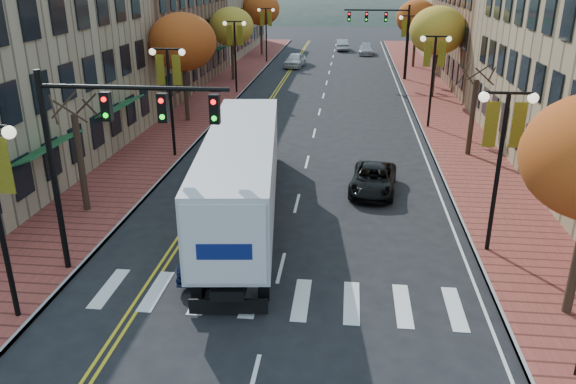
# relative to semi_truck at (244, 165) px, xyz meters

# --- Properties ---
(ground) EXTENTS (200.00, 200.00, 0.00)m
(ground) POSITION_rel_semi_truck_xyz_m (2.06, -8.26, -2.33)
(ground) COLOR black
(ground) RESTS_ON ground
(sidewalk_left) EXTENTS (4.00, 85.00, 0.15)m
(sidewalk_left) POSITION_rel_semi_truck_xyz_m (-6.94, 24.24, -2.26)
(sidewalk_left) COLOR brown
(sidewalk_left) RESTS_ON ground
(sidewalk_right) EXTENTS (4.00, 85.00, 0.15)m
(sidewalk_right) POSITION_rel_semi_truck_xyz_m (11.06, 24.24, -2.26)
(sidewalk_right) COLOR brown
(sidewalk_right) RESTS_ON ground
(building_left_mid) EXTENTS (12.00, 24.00, 11.00)m
(building_left_mid) POSITION_rel_semi_truck_xyz_m (-14.94, 27.74, 3.17)
(building_left_mid) COLOR brown
(building_left_mid) RESTS_ON ground
(building_left_far) EXTENTS (12.00, 26.00, 9.50)m
(building_left_far) POSITION_rel_semi_truck_xyz_m (-14.94, 52.74, 2.42)
(building_left_far) COLOR #9E8966
(building_left_far) RESTS_ON ground
(building_right_mid) EXTENTS (15.00, 24.00, 10.00)m
(building_right_mid) POSITION_rel_semi_truck_xyz_m (20.56, 33.74, 2.67)
(building_right_mid) COLOR brown
(building_right_mid) RESTS_ON ground
(building_right_far) EXTENTS (15.00, 20.00, 11.00)m
(building_right_far) POSITION_rel_semi_truck_xyz_m (20.56, 55.74, 3.17)
(building_right_far) COLOR #9E8966
(building_right_far) RESTS_ON ground
(tree_left_a) EXTENTS (0.28, 0.28, 4.20)m
(tree_left_a) POSITION_rel_semi_truck_xyz_m (-6.94, -0.26, -0.08)
(tree_left_a) COLOR #382619
(tree_left_a) RESTS_ON sidewalk_left
(tree_left_b) EXTENTS (4.48, 4.48, 7.21)m
(tree_left_b) POSITION_rel_semi_truck_xyz_m (-6.94, 15.74, 3.11)
(tree_left_b) COLOR #382619
(tree_left_b) RESTS_ON sidewalk_left
(tree_left_c) EXTENTS (4.16, 4.16, 6.69)m
(tree_left_c) POSITION_rel_semi_truck_xyz_m (-6.94, 31.74, 2.72)
(tree_left_c) COLOR #382619
(tree_left_c) RESTS_ON sidewalk_left
(tree_left_d) EXTENTS (4.61, 4.61, 7.42)m
(tree_left_d) POSITION_rel_semi_truck_xyz_m (-6.94, 49.74, 3.27)
(tree_left_d) COLOR #382619
(tree_left_d) RESTS_ON sidewalk_left
(tree_right_b) EXTENTS (0.28, 0.28, 4.20)m
(tree_right_b) POSITION_rel_semi_truck_xyz_m (11.06, 9.74, -0.08)
(tree_right_b) COLOR #382619
(tree_right_b) RESTS_ON sidewalk_right
(tree_right_c) EXTENTS (4.48, 4.48, 7.21)m
(tree_right_c) POSITION_rel_semi_truck_xyz_m (11.06, 25.74, 3.11)
(tree_right_c) COLOR #382619
(tree_right_c) RESTS_ON sidewalk_right
(tree_right_d) EXTENTS (4.35, 4.35, 7.00)m
(tree_right_d) POSITION_rel_semi_truck_xyz_m (11.06, 41.74, 2.96)
(tree_right_d) COLOR #382619
(tree_right_d) RESTS_ON sidewalk_right
(lamp_left_b) EXTENTS (1.96, 0.36, 6.05)m
(lamp_left_b) POSITION_rel_semi_truck_xyz_m (-5.44, 7.74, 1.96)
(lamp_left_b) COLOR black
(lamp_left_b) RESTS_ON ground
(lamp_left_c) EXTENTS (1.96, 0.36, 6.05)m
(lamp_left_c) POSITION_rel_semi_truck_xyz_m (-5.44, 25.74, 1.96)
(lamp_left_c) COLOR black
(lamp_left_c) RESTS_ON ground
(lamp_left_d) EXTENTS (1.96, 0.36, 6.05)m
(lamp_left_d) POSITION_rel_semi_truck_xyz_m (-5.44, 43.74, 1.96)
(lamp_left_d) COLOR black
(lamp_left_d) RESTS_ON ground
(lamp_right_a) EXTENTS (1.96, 0.36, 6.05)m
(lamp_right_a) POSITION_rel_semi_truck_xyz_m (9.56, -2.26, 1.96)
(lamp_right_a) COLOR black
(lamp_right_a) RESTS_ON ground
(lamp_right_b) EXTENTS (1.96, 0.36, 6.05)m
(lamp_right_b) POSITION_rel_semi_truck_xyz_m (9.56, 15.74, 1.96)
(lamp_right_b) COLOR black
(lamp_right_b) RESTS_ON ground
(lamp_right_c) EXTENTS (1.96, 0.36, 6.05)m
(lamp_right_c) POSITION_rel_semi_truck_xyz_m (9.56, 33.74, 1.96)
(lamp_right_c) COLOR black
(lamp_right_c) RESTS_ON ground
(traffic_mast_near) EXTENTS (6.10, 0.35, 7.00)m
(traffic_mast_near) POSITION_rel_semi_truck_xyz_m (-3.42, -5.26, 2.59)
(traffic_mast_near) COLOR black
(traffic_mast_near) RESTS_ON ground
(traffic_mast_far) EXTENTS (6.10, 0.34, 7.00)m
(traffic_mast_far) POSITION_rel_semi_truck_xyz_m (7.53, 33.74, 2.59)
(traffic_mast_far) COLOR black
(traffic_mast_far) RESTS_ON ground
(semi_truck) EXTENTS (4.30, 16.14, 3.99)m
(semi_truck) POSITION_rel_semi_truck_xyz_m (0.00, 0.00, 0.00)
(semi_truck) COLOR black
(semi_truck) RESTS_ON ground
(navy_sedan) EXTENTS (1.56, 4.47, 1.47)m
(navy_sedan) POSITION_rel_semi_truck_xyz_m (-0.33, -4.13, -1.60)
(navy_sedan) COLOR black
(navy_sedan) RESTS_ON ground
(black_suv) EXTENTS (2.50, 4.62, 1.23)m
(black_suv) POSITION_rel_semi_truck_xyz_m (5.52, 3.61, -1.72)
(black_suv) COLOR black
(black_suv) RESTS_ON ground
(car_far_white) EXTENTS (2.39, 4.75, 1.55)m
(car_far_white) POSITION_rel_semi_truck_xyz_m (-1.85, 40.84, -1.56)
(car_far_white) COLOR silver
(car_far_white) RESTS_ON ground
(car_far_silver) EXTENTS (1.93, 4.63, 1.34)m
(car_far_silver) POSITION_rel_semi_truck_xyz_m (6.14, 52.11, -1.66)
(car_far_silver) COLOR #A8A9B0
(car_far_silver) RESTS_ON ground
(car_far_oncoming) EXTENTS (1.74, 4.46, 1.45)m
(car_far_oncoming) POSITION_rel_semi_truck_xyz_m (3.06, 55.91, -1.61)
(car_far_oncoming) COLOR #B5B6BD
(car_far_oncoming) RESTS_ON ground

